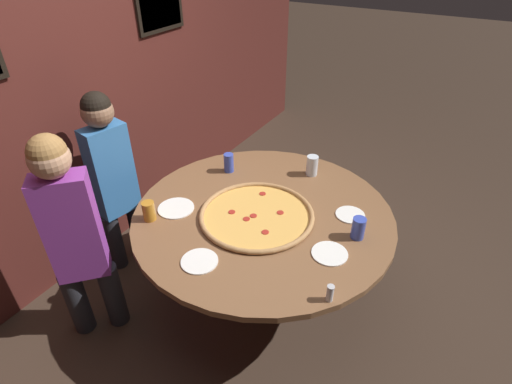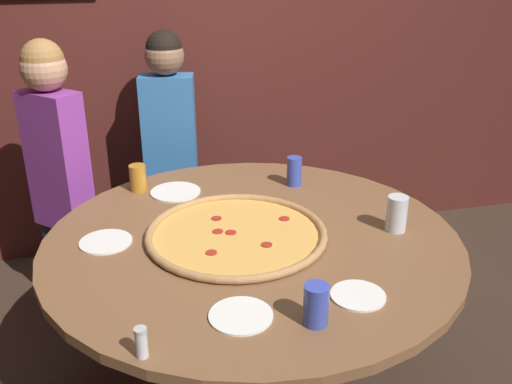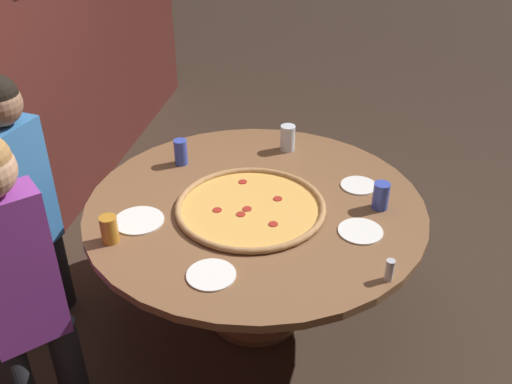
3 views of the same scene
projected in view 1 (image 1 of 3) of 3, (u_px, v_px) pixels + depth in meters
The scene contains 15 objects.
ground_plane at pixel (262, 291), 2.99m from camera, with size 24.00×24.00×0.00m, color #38281E.
back_wall at pixel (89, 89), 2.85m from camera, with size 6.40×0.08×2.60m.
dining_table at pixel (263, 226), 2.65m from camera, with size 1.68×1.68×0.74m.
giant_pizza at pixel (257, 215), 2.53m from camera, with size 0.73×0.73×0.03m.
drink_cup_far_left at pixel (149, 211), 2.48m from camera, with size 0.08×0.08×0.13m, color #BC7A23.
drink_cup_front_edge at pixel (229, 163), 2.96m from camera, with size 0.07×0.07×0.14m, color #384CB7.
drink_cup_far_right at pixel (358, 228), 2.33m from camera, with size 0.08×0.08×0.14m, color #384CB7.
drink_cup_centre_back at pixel (312, 166), 2.92m from camera, with size 0.08×0.08×0.15m, color silver.
white_plate_beside_cup at pixel (330, 253), 2.25m from camera, with size 0.21×0.21×0.01m, color white.
white_plate_right_side at pixel (199, 261), 2.20m from camera, with size 0.21×0.21×0.01m, color white.
white_plate_near_front at pixel (176, 208), 2.60m from camera, with size 0.24×0.24×0.01m, color white.
white_plate_left_side at pixel (350, 215), 2.55m from camera, with size 0.19×0.19×0.01m, color white.
condiment_shaker at pixel (330, 293), 1.95m from camera, with size 0.04×0.04×0.10m.
diner_far_left at pixel (73, 232), 2.30m from camera, with size 0.35×0.34×1.43m.
diner_centre_back at pixel (112, 174), 2.85m from camera, with size 0.37×0.21×1.41m.
Camera 1 is at (-1.81, -0.99, 2.29)m, focal length 28.00 mm.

